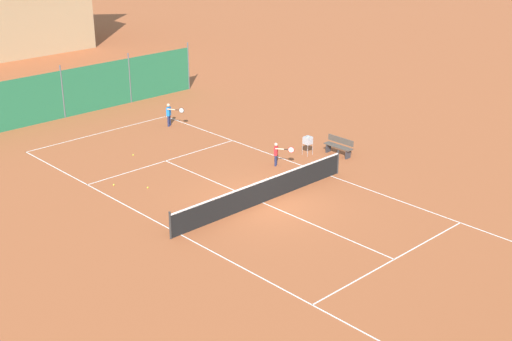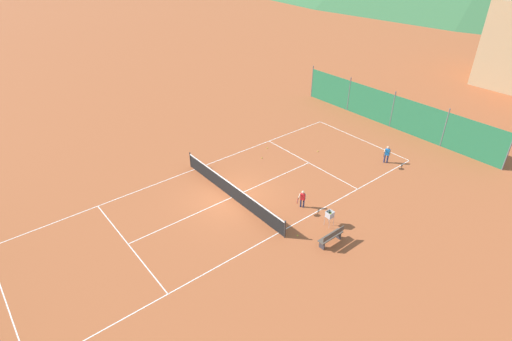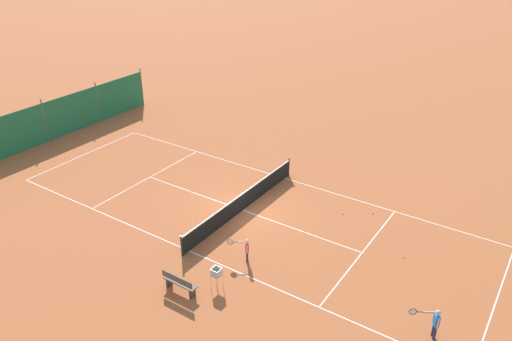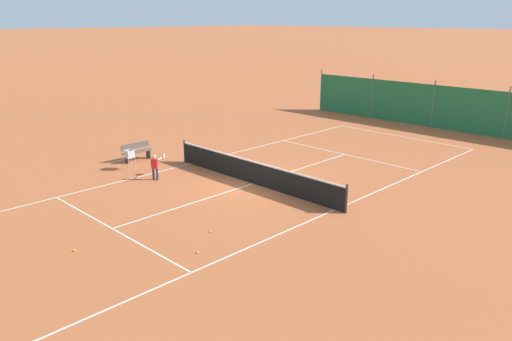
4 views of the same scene
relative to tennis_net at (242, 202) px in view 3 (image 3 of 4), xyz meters
name	(u,v)px [view 3 (image 3 of 4)]	position (x,y,z in m)	size (l,w,h in m)	color
ground_plane	(243,210)	(0.00, 0.00, -0.50)	(600.00, 600.00, 0.00)	#A8542D
court_line_markings	(243,210)	(0.00, 0.00, -0.50)	(8.25, 23.85, 0.01)	white
tennis_net	(242,202)	(0.00, 0.00, 0.00)	(9.18, 0.08, 1.06)	#2D2D2D
windscreen_fence_near	(45,122)	(0.00, -15.50, 0.81)	(17.28, 0.08, 2.90)	#236B42
player_near_baseline	(246,248)	(3.28, 2.47, 0.14)	(0.51, 0.93, 1.08)	#23284C
player_far_baseline	(435,322)	(3.24, 10.37, 0.22)	(0.51, 1.03, 1.22)	#23284C
tennis_ball_mid_court	(373,213)	(-3.33, 5.56, -0.47)	(0.07, 0.07, 0.07)	#CCE033
tennis_ball_by_net_left	(188,264)	(4.89, 0.59, -0.47)	(0.07, 0.07, 0.07)	#CCE033
tennis_ball_far_corner	(403,257)	(-0.69, 8.01, -0.47)	(0.07, 0.07, 0.07)	#CCE033
tennis_ball_near_corner	(343,213)	(-2.47, 4.34, -0.47)	(0.07, 0.07, 0.07)	#CCE033
ball_hopper	(217,273)	(5.30, 2.48, 0.16)	(0.36, 0.36, 0.89)	#B7B7BC
courtside_bench	(179,283)	(6.34, 1.46, -0.05)	(0.36, 1.50, 0.84)	#51473D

